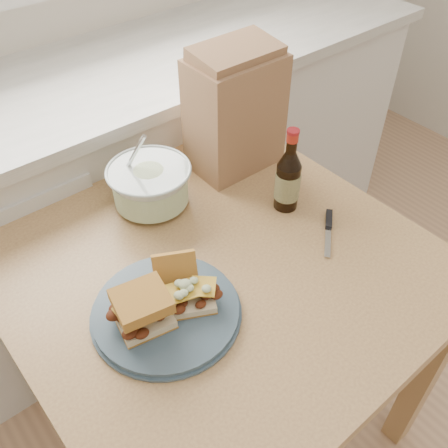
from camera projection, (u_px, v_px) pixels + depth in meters
cabinet_run at (122, 188)px, 1.87m from camera, size 2.50×0.64×0.94m
dining_table at (216, 292)px, 1.25m from camera, size 0.96×0.96×0.79m
plate at (166, 311)px, 1.05m from camera, size 0.31×0.31×0.02m
sandwich_left at (143, 309)px, 1.00m from camera, size 0.12×0.12×0.08m
sandwich_right at (185, 287)px, 1.05m from camera, size 0.13×0.17×0.08m
coleslaw_bowl at (150, 187)px, 1.29m from camera, size 0.22×0.22×0.22m
beer_bottle at (288, 179)px, 1.26m from camera, size 0.07×0.07×0.23m
knife at (329, 225)px, 1.26m from camera, size 0.14×0.12×0.01m
paper_bag at (235, 114)px, 1.35m from camera, size 0.25×0.16×0.32m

